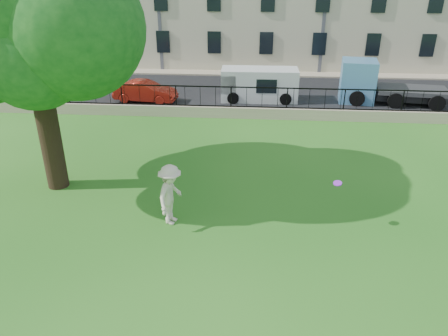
# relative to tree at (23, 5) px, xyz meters

# --- Properties ---
(ground) EXTENTS (120.00, 120.00, 0.00)m
(ground) POSITION_rel_tree_xyz_m (6.21, -3.61, -6.53)
(ground) COLOR #1C5E16
(ground) RESTS_ON ground
(retaining_wall) EXTENTS (50.00, 0.40, 0.60)m
(retaining_wall) POSITION_rel_tree_xyz_m (6.21, 8.39, -6.23)
(retaining_wall) COLOR gray
(retaining_wall) RESTS_ON ground
(iron_railing) EXTENTS (50.00, 0.05, 1.13)m
(iron_railing) POSITION_rel_tree_xyz_m (6.21, 8.39, -5.38)
(iron_railing) COLOR black
(iron_railing) RESTS_ON retaining_wall
(street) EXTENTS (60.00, 9.00, 0.01)m
(street) POSITION_rel_tree_xyz_m (6.21, 13.09, -6.53)
(street) COLOR black
(street) RESTS_ON ground
(sidewalk) EXTENTS (60.00, 1.40, 0.12)m
(sidewalk) POSITION_rel_tree_xyz_m (6.21, 18.29, -6.47)
(sidewalk) COLOR gray
(sidewalk) RESTS_ON ground
(tree) EXTENTS (8.00, 6.20, 9.87)m
(tree) POSITION_rel_tree_xyz_m (0.00, 0.00, 0.00)
(tree) COLOR black
(tree) RESTS_ON ground
(man) EXTENTS (1.05, 1.47, 2.06)m
(man) POSITION_rel_tree_xyz_m (4.95, -2.27, -5.50)
(man) COLOR beige
(man) RESTS_ON ground
(frisbee) EXTENTS (0.28, 0.27, 0.12)m
(frisbee) POSITION_rel_tree_xyz_m (10.21, -2.05, -4.98)
(frisbee) COLOR #9E28E4
(red_sedan) EXTENTS (3.91, 1.75, 1.25)m
(red_sedan) POSITION_rel_tree_xyz_m (0.86, 10.93, -5.91)
(red_sedan) COLOR #B32316
(red_sedan) RESTS_ON street
(white_van) EXTENTS (4.61, 1.87, 1.92)m
(white_van) POSITION_rel_tree_xyz_m (7.72, 11.79, -5.57)
(white_van) COLOR silver
(white_van) RESTS_ON street
(blue_truck) EXTENTS (6.12, 2.85, 2.47)m
(blue_truck) POSITION_rel_tree_xyz_m (15.52, 11.79, -5.30)
(blue_truck) COLOR #4F89BA
(blue_truck) RESTS_ON street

